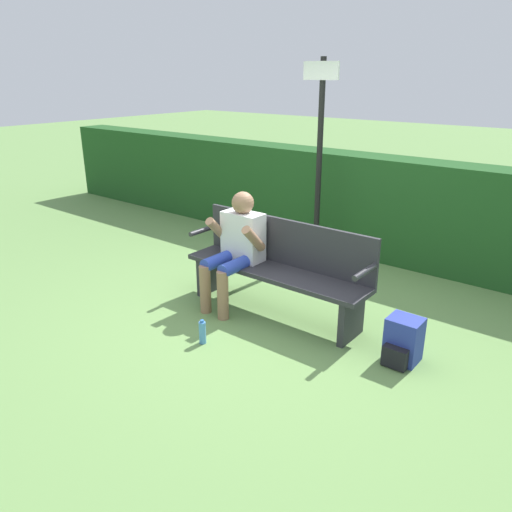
% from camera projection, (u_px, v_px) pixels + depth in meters
% --- Properties ---
extents(ground_plane, '(40.00, 40.00, 0.00)m').
position_uv_depth(ground_plane, '(274.00, 312.00, 4.98)').
color(ground_plane, '#668E4C').
extents(hedge_back, '(12.00, 0.50, 1.28)m').
position_uv_depth(hedge_back, '(375.00, 207.00, 6.35)').
color(hedge_back, '#1E4C1E').
rests_on(hedge_back, ground).
extents(park_bench, '(1.94, 0.43, 0.92)m').
position_uv_depth(park_bench, '(279.00, 266.00, 4.86)').
color(park_bench, '#2D2D33').
rests_on(park_bench, ground).
extents(person_seated, '(0.56, 0.62, 1.16)m').
position_uv_depth(person_seated, '(236.00, 244.00, 4.95)').
color(person_seated, silver).
rests_on(person_seated, ground).
extents(backpack, '(0.27, 0.31, 0.38)m').
position_uv_depth(backpack, '(403.00, 341.00, 4.09)').
color(backpack, '#283893').
rests_on(backpack, ground).
extents(water_bottle, '(0.06, 0.06, 0.22)m').
position_uv_depth(water_bottle, '(202.00, 332.00, 4.38)').
color(water_bottle, '#4C8CCC').
rests_on(water_bottle, ground).
extents(signpost, '(0.46, 0.09, 2.42)m').
position_uv_depth(signpost, '(319.00, 150.00, 5.97)').
color(signpost, black).
rests_on(signpost, ground).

